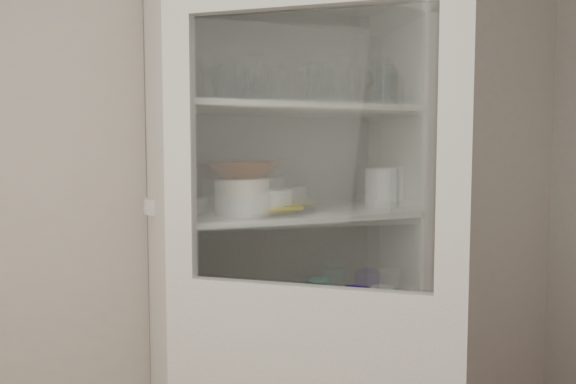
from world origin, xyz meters
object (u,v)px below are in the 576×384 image
object	(u,v)px
cupboard_door	(307,361)
terracotta_bowl	(242,170)
mug_teal	(315,295)
teal_jar	(319,293)
grey_bowl_stack	(381,187)
white_canister	(203,307)
goblet_2	(305,85)
goblet_1	(240,85)
mug_white	(382,298)
pantry_cabinet	(282,289)
glass_platter	(274,210)
measuring_cups	(202,324)
plate_stack_back	(176,205)
plate_stack_front	(243,205)
cream_bowl	(243,187)
goblet_0	(216,84)
goblet_3	(364,88)
yellow_trivet	(274,206)
white_ramekin	(274,197)
mug_blue	(356,298)

from	to	relation	value
cupboard_door	terracotta_bowl	size ratio (longest dim) A/B	7.96
mug_teal	teal_jar	size ratio (longest dim) A/B	0.96
grey_bowl_stack	cupboard_door	bearing A→B (deg)	-138.15
white_canister	goblet_2	bearing A→B (deg)	15.52
goblet_1	goblet_2	distance (m)	0.29
mug_white	teal_jar	distance (m)	0.25
grey_bowl_stack	white_canister	bearing A→B (deg)	179.88
pantry_cabinet	goblet_1	xyz separation A→B (m)	(-0.16, 0.03, 0.80)
glass_platter	mug_teal	bearing A→B (deg)	19.78
grey_bowl_stack	measuring_cups	distance (m)	0.90
plate_stack_back	terracotta_bowl	distance (m)	0.30
goblet_1	plate_stack_front	world-z (taller)	goblet_1
cream_bowl	white_canister	world-z (taller)	cream_bowl
plate_stack_front	grey_bowl_stack	world-z (taller)	grey_bowl_stack
glass_platter	teal_jar	size ratio (longest dim) A/B	2.80
plate_stack_front	white_canister	xyz separation A→B (m)	(-0.14, 0.05, -0.38)
goblet_0	white_canister	bearing A→B (deg)	-127.29
measuring_cups	teal_jar	bearing A→B (deg)	11.76
goblet_3	yellow_trivet	size ratio (longest dim) A/B	1.01
white_ramekin	white_canister	size ratio (longest dim) A/B	1.11
mug_teal	yellow_trivet	bearing A→B (deg)	-151.49
cupboard_door	plate_stack_front	xyz separation A→B (m)	(-0.05, 0.45, 0.42)
mug_blue	mug_teal	distance (m)	0.17
plate_stack_front	teal_jar	world-z (taller)	plate_stack_front
grey_bowl_stack	glass_platter	bearing A→B (deg)	-175.90
mug_white	white_canister	bearing A→B (deg)	-170.46
glass_platter	pantry_cabinet	bearing A→B (deg)	55.12
teal_jar	pantry_cabinet	bearing A→B (deg)	168.33
mug_white	measuring_cups	distance (m)	0.72
white_ramekin	teal_jar	size ratio (longest dim) A/B	1.21
teal_jar	measuring_cups	size ratio (longest dim) A/B	1.13
goblet_1	cream_bowl	distance (m)	0.41
cream_bowl	mug_blue	world-z (taller)	cream_bowl
pantry_cabinet	plate_stack_front	world-z (taller)	pantry_cabinet
terracotta_bowl	white_ramekin	size ratio (longest dim) A/B	1.90
cream_bowl	mug_white	world-z (taller)	cream_bowl
goblet_0	plate_stack_back	xyz separation A→B (m)	(-0.16, -0.01, -0.46)
goblet_2	measuring_cups	xyz separation A→B (m)	(-0.49, -0.20, -0.88)
pantry_cabinet	grey_bowl_stack	world-z (taller)	pantry_cabinet
yellow_trivet	mug_blue	distance (m)	0.51
pantry_cabinet	mug_teal	world-z (taller)	pantry_cabinet
goblet_0	white_ramekin	bearing A→B (deg)	-40.96
goblet_2	white_canister	bearing A→B (deg)	-164.48
plate_stack_back	mug_teal	xyz separation A→B (m)	(0.54, -0.07, -0.38)
goblet_2	mug_teal	world-z (taller)	goblet_2
plate_stack_front	goblet_3	bearing A→B (deg)	12.43
glass_platter	mug_blue	world-z (taller)	glass_platter
goblet_1	pantry_cabinet	bearing A→B (deg)	-11.76
mug_blue	goblet_1	bearing A→B (deg)	164.76
pantry_cabinet	plate_stack_back	world-z (taller)	pantry_cabinet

